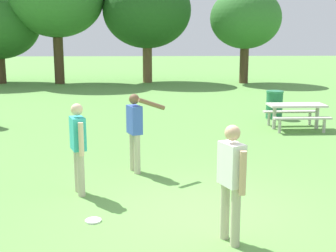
{
  "coord_description": "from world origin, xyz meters",
  "views": [
    {
      "loc": [
        -0.87,
        -6.56,
        2.76
      ],
      "look_at": [
        -0.42,
        2.15,
        1.0
      ],
      "focal_mm": 47.01,
      "sensor_mm": 36.0,
      "label": 1
    }
  ],
  "objects_px": {
    "person_thrower": "(135,127)",
    "person_bystander": "(78,143)",
    "picnic_table_near": "(296,111)",
    "tree_back_left": "(147,11)",
    "tree_back_right": "(246,19)",
    "frisbee": "(93,220)",
    "trash_can_further_along": "(274,105)",
    "person_catcher": "(231,176)"
  },
  "relations": [
    {
      "from": "person_thrower",
      "to": "person_bystander",
      "type": "xyz_separation_m",
      "value": [
        -0.97,
        -1.27,
        -0.02
      ]
    },
    {
      "from": "person_bystander",
      "to": "picnic_table_near",
      "type": "xyz_separation_m",
      "value": [
        5.78,
        5.41,
        -0.38
      ]
    },
    {
      "from": "picnic_table_near",
      "to": "tree_back_left",
      "type": "distance_m",
      "value": 15.63
    },
    {
      "from": "tree_back_left",
      "to": "tree_back_right",
      "type": "height_order",
      "value": "tree_back_left"
    },
    {
      "from": "frisbee",
      "to": "trash_can_further_along",
      "type": "relative_size",
      "value": 0.26
    },
    {
      "from": "frisbee",
      "to": "person_bystander",
      "type": "bearing_deg",
      "value": 106.77
    },
    {
      "from": "person_thrower",
      "to": "tree_back_left",
      "type": "height_order",
      "value": "tree_back_left"
    },
    {
      "from": "person_thrower",
      "to": "trash_can_further_along",
      "type": "xyz_separation_m",
      "value": [
        4.67,
        5.96,
        -0.48
      ]
    },
    {
      "from": "person_bystander",
      "to": "frisbee",
      "type": "distance_m",
      "value": 1.59
    },
    {
      "from": "person_catcher",
      "to": "tree_back_left",
      "type": "distance_m",
      "value": 22.23
    },
    {
      "from": "frisbee",
      "to": "tree_back_right",
      "type": "bearing_deg",
      "value": 71.4
    },
    {
      "from": "person_catcher",
      "to": "tree_back_right",
      "type": "distance_m",
      "value": 21.95
    },
    {
      "from": "person_catcher",
      "to": "tree_back_left",
      "type": "relative_size",
      "value": 0.25
    },
    {
      "from": "person_thrower",
      "to": "frisbee",
      "type": "xyz_separation_m",
      "value": [
        -0.6,
        -2.51,
        -0.95
      ]
    },
    {
      "from": "picnic_table_near",
      "to": "frisbee",
      "type": "bearing_deg",
      "value": -129.13
    },
    {
      "from": "tree_back_left",
      "to": "person_thrower",
      "type": "bearing_deg",
      "value": -91.15
    },
    {
      "from": "frisbee",
      "to": "trash_can_further_along",
      "type": "xyz_separation_m",
      "value": [
        5.28,
        8.47,
        0.47
      ]
    },
    {
      "from": "trash_can_further_along",
      "to": "tree_back_left",
      "type": "height_order",
      "value": "tree_back_left"
    },
    {
      "from": "frisbee",
      "to": "picnic_table_near",
      "type": "height_order",
      "value": "picnic_table_near"
    },
    {
      "from": "person_catcher",
      "to": "trash_can_further_along",
      "type": "bearing_deg",
      "value": 70.24
    },
    {
      "from": "picnic_table_near",
      "to": "tree_back_right",
      "type": "relative_size",
      "value": 0.3
    },
    {
      "from": "person_catcher",
      "to": "tree_back_right",
      "type": "xyz_separation_m",
      "value": [
        4.92,
        21.19,
        2.91
      ]
    },
    {
      "from": "tree_back_left",
      "to": "trash_can_further_along",
      "type": "bearing_deg",
      "value": -71.28
    },
    {
      "from": "trash_can_further_along",
      "to": "frisbee",
      "type": "bearing_deg",
      "value": -121.93
    },
    {
      "from": "person_thrower",
      "to": "trash_can_further_along",
      "type": "height_order",
      "value": "person_thrower"
    },
    {
      "from": "person_catcher",
      "to": "tree_back_left",
      "type": "xyz_separation_m",
      "value": [
        -0.97,
        21.94,
        3.41
      ]
    },
    {
      "from": "person_catcher",
      "to": "frisbee",
      "type": "xyz_separation_m",
      "value": [
        -1.95,
        0.79,
        -0.93
      ]
    },
    {
      "from": "frisbee",
      "to": "trash_can_further_along",
      "type": "bearing_deg",
      "value": 58.07
    },
    {
      "from": "person_catcher",
      "to": "picnic_table_near",
      "type": "xyz_separation_m",
      "value": [
        3.46,
        7.44,
        -0.38
      ]
    },
    {
      "from": "trash_can_further_along",
      "to": "person_bystander",
      "type": "bearing_deg",
      "value": -128.0
    },
    {
      "from": "person_bystander",
      "to": "picnic_table_near",
      "type": "relative_size",
      "value": 0.96
    },
    {
      "from": "picnic_table_near",
      "to": "trash_can_further_along",
      "type": "xyz_separation_m",
      "value": [
        -0.13,
        1.82,
        -0.08
      ]
    },
    {
      "from": "person_bystander",
      "to": "frisbee",
      "type": "xyz_separation_m",
      "value": [
        0.37,
        -1.24,
        -0.93
      ]
    },
    {
      "from": "person_bystander",
      "to": "tree_back_right",
      "type": "relative_size",
      "value": 0.29
    },
    {
      "from": "frisbee",
      "to": "tree_back_right",
      "type": "relative_size",
      "value": 0.04
    },
    {
      "from": "person_bystander",
      "to": "picnic_table_near",
      "type": "distance_m",
      "value": 7.93
    },
    {
      "from": "person_catcher",
      "to": "person_bystander",
      "type": "height_order",
      "value": "same"
    },
    {
      "from": "person_bystander",
      "to": "frisbee",
      "type": "relative_size",
      "value": 6.58
    },
    {
      "from": "person_catcher",
      "to": "frisbee",
      "type": "distance_m",
      "value": 2.3
    },
    {
      "from": "person_catcher",
      "to": "person_bystander",
      "type": "bearing_deg",
      "value": 138.89
    },
    {
      "from": "person_catcher",
      "to": "person_bystander",
      "type": "distance_m",
      "value": 3.08
    },
    {
      "from": "person_thrower",
      "to": "trash_can_further_along",
      "type": "bearing_deg",
      "value": 51.9
    }
  ]
}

